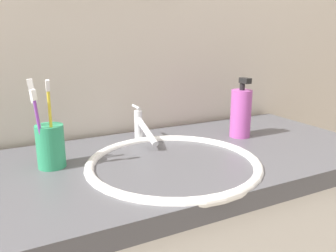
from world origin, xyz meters
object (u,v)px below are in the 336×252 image
(toothbrush_white, at_px, (38,118))
(soap_dispenser, at_px, (241,113))
(faucet, at_px, (142,127))
(toothbrush_purple, at_px, (39,125))
(toothbrush_green, at_px, (39,124))
(toothbrush_cup, at_px, (51,146))
(toothbrush_yellow, at_px, (50,119))

(toothbrush_white, distance_m, soap_dispenser, 0.59)
(faucet, relative_size, toothbrush_white, 0.79)
(toothbrush_purple, bearing_deg, toothbrush_white, 85.41)
(toothbrush_green, distance_m, toothbrush_purple, 0.04)
(toothbrush_cup, height_order, toothbrush_green, toothbrush_green)
(faucet, distance_m, toothbrush_cup, 0.28)
(toothbrush_yellow, relative_size, toothbrush_green, 1.19)
(toothbrush_cup, xyz_separation_m, toothbrush_purple, (-0.02, -0.02, 0.06))
(toothbrush_yellow, relative_size, toothbrush_purple, 1.11)
(toothbrush_cup, bearing_deg, soap_dispenser, -0.43)
(toothbrush_cup, bearing_deg, toothbrush_white, 171.19)
(toothbrush_purple, bearing_deg, faucet, 19.20)
(toothbrush_white, bearing_deg, toothbrush_purple, -94.59)
(toothbrush_cup, xyz_separation_m, soap_dispenser, (0.57, -0.00, 0.02))
(faucet, height_order, toothbrush_yellow, toothbrush_yellow)
(toothbrush_white, bearing_deg, toothbrush_cup, -8.81)
(soap_dispenser, bearing_deg, faucet, 163.91)
(toothbrush_cup, relative_size, soap_dispenser, 0.56)
(toothbrush_green, distance_m, soap_dispenser, 0.59)
(toothbrush_cup, height_order, toothbrush_yellow, toothbrush_yellow)
(toothbrush_green, xyz_separation_m, soap_dispenser, (0.58, -0.02, -0.03))
(toothbrush_yellow, bearing_deg, faucet, 21.22)
(toothbrush_green, xyz_separation_m, toothbrush_white, (-0.00, -0.01, 0.02))
(toothbrush_green, bearing_deg, toothbrush_cup, -38.91)
(faucet, distance_m, toothbrush_green, 0.30)
(faucet, height_order, toothbrush_green, toothbrush_green)
(toothbrush_green, bearing_deg, soap_dispenser, -1.96)
(toothbrush_green, height_order, toothbrush_purple, toothbrush_purple)
(toothbrush_green, bearing_deg, toothbrush_purple, -96.06)
(toothbrush_white, bearing_deg, toothbrush_green, 81.13)
(faucet, relative_size, soap_dispenser, 0.89)
(toothbrush_purple, xyz_separation_m, toothbrush_white, (0.00, 0.02, 0.01))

